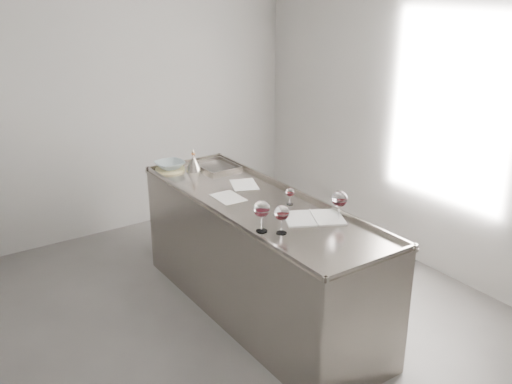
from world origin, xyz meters
TOP-DOWN VIEW (x-y plane):
  - room_shell at (0.00, 0.00)m, footprint 4.54×5.04m
  - counter at (0.50, 0.30)m, footprint 0.77×2.42m
  - wine_glass_left at (0.23, -0.14)m, footprint 0.11×0.11m
  - wine_glass_middle at (0.32, -0.23)m, footprint 0.10×0.10m
  - wine_glass_right at (0.78, -0.29)m, footprint 0.11×0.11m
  - wine_glass_small at (0.68, 0.14)m, footprint 0.06×0.06m
  - notebook at (0.65, -0.17)m, footprint 0.49×0.44m
  - loose_paper_top at (0.37, 0.52)m, footprint 0.20×0.28m
  - loose_paper_under at (0.63, 0.69)m, footprint 0.29×0.34m
  - trivet at (0.30, 1.38)m, footprint 0.33×0.33m
  - ceramic_bowl at (0.30, 1.38)m, footprint 0.26×0.26m
  - wine_funnel at (0.46, 1.25)m, footprint 0.14×0.14m

SIDE VIEW (x-z plane):
  - counter at x=0.50m, z-range -0.01..0.96m
  - loose_paper_top at x=0.37m, z-range 0.94..0.94m
  - loose_paper_under at x=0.63m, z-range 0.94..0.94m
  - notebook at x=0.65m, z-range 0.94..0.95m
  - trivet at x=0.30m, z-range 0.94..0.96m
  - ceramic_bowl at x=0.30m, z-range 0.96..1.02m
  - wine_funnel at x=0.46m, z-range 0.90..1.10m
  - wine_glass_small at x=0.68m, z-range 0.97..1.10m
  - wine_glass_middle at x=0.32m, z-range 0.98..1.18m
  - wine_glass_right at x=0.78m, z-range 0.99..1.20m
  - wine_glass_left at x=0.23m, z-range 0.99..1.20m
  - room_shell at x=0.00m, z-range -0.02..2.82m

